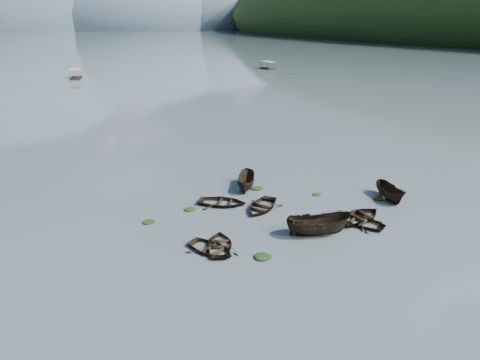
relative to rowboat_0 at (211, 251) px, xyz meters
name	(u,v)px	position (x,y,z in m)	size (l,w,h in m)	color
ground_plane	(314,265)	(5.69, -4.55, 0.00)	(2400.00, 2400.00, 0.00)	#4A585D
haze_mtn_b	(5,29)	(-54.31, 895.45, 0.00)	(520.00, 520.00, 340.00)	#475666
haze_mtn_c	(118,28)	(145.69, 895.45, 0.00)	(520.00, 520.00, 260.00)	#475666
haze_mtn_d	(203,28)	(325.69, 895.45, 0.00)	(520.00, 520.00, 220.00)	#475666
rowboat_0	(211,251)	(0.00, 0.00, 0.00)	(2.71, 3.80, 0.79)	black
rowboat_1	(220,247)	(0.80, 0.27, 0.00)	(2.75, 3.84, 0.80)	black
rowboat_2	(317,234)	(8.37, -1.00, 0.00)	(1.89, 5.02, 1.94)	black
rowboat_3	(360,224)	(12.52, -0.90, 0.00)	(2.83, 3.96, 0.82)	black
rowboat_4	(359,220)	(13.00, -0.27, 0.00)	(3.24, 4.53, 0.94)	black
rowboat_5	(389,199)	(18.34, 2.02, 0.00)	(1.57, 4.18, 1.62)	black
rowboat_6	(222,205)	(3.85, 7.23, 0.00)	(3.07, 4.30, 0.89)	black
rowboat_7	(261,209)	(6.61, 5.00, 0.00)	(3.08, 4.32, 0.89)	black
rowboat_8	(246,188)	(7.49, 10.03, 0.00)	(1.59, 4.24, 1.64)	black
weed_clump_0	(263,258)	(2.97, -2.35, 0.00)	(1.25, 1.02, 0.27)	black
weed_clump_1	(261,256)	(2.92, -2.11, 0.00)	(1.08, 0.86, 0.24)	black
weed_clump_2	(299,229)	(7.58, 0.38, 0.00)	(1.33, 1.06, 0.29)	black
weed_clump_3	(317,195)	(12.81, 5.67, 0.00)	(0.95, 0.80, 0.21)	black
weed_clump_4	(380,199)	(17.56, 2.44, 0.00)	(1.31, 1.04, 0.27)	black
weed_clump_5	(149,223)	(-2.94, 6.43, 0.00)	(1.08, 0.87, 0.23)	black
weed_clump_6	(190,210)	(0.91, 7.39, 0.00)	(1.10, 0.92, 0.23)	black
weed_clump_7	(257,189)	(8.36, 9.33, 0.00)	(1.19, 0.95, 0.26)	black
pontoon_centre	(76,78)	(-0.04, 106.03, 0.00)	(2.70, 6.48, 2.48)	black
pontoon_right	(268,69)	(61.29, 106.09, 0.00)	(2.53, 6.07, 2.33)	black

